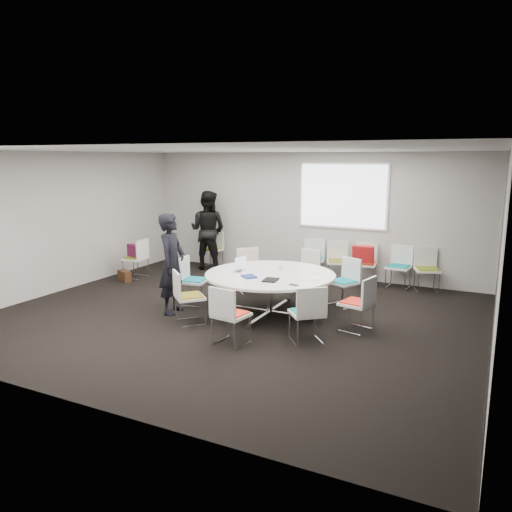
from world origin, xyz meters
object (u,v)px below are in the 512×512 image
at_px(chair_ring_c, 305,280).
at_px(maroon_bag, 135,251).
at_px(conference_table, 270,284).
at_px(chair_back_a, 314,267).
at_px(chair_back_b, 337,269).
at_px(chair_ring_a, 357,314).
at_px(chair_person_back, 212,256).
at_px(chair_ring_h, 307,324).
at_px(brown_bag, 124,276).
at_px(person_main, 172,264).
at_px(chair_ring_g, 231,326).
at_px(chair_ring_e, 194,290).
at_px(cup, 280,268).
at_px(chair_back_e, 427,278).
at_px(chair_back_d, 398,275).
at_px(chair_ring_b, 343,291).
at_px(chair_spare_left, 136,266).
at_px(laptop, 241,270).
at_px(chair_ring_f, 189,307).
at_px(person_back, 208,230).
at_px(chair_ring_d, 250,279).

relative_size(chair_ring_c, maroon_bag, 2.20).
relative_size(conference_table, maroon_bag, 5.56).
height_order(chair_back_a, chair_back_b, same).
bearing_deg(chair_ring_a, chair_person_back, 68.99).
xyz_separation_m(chair_ring_a, chair_ring_h, (-0.52, -0.82, 0.00)).
height_order(chair_ring_h, brown_bag, chair_ring_h).
bearing_deg(brown_bag, chair_person_back, 64.69).
bearing_deg(chair_ring_c, chair_back_a, -62.62).
relative_size(chair_back_a, person_main, 0.50).
distance_m(chair_ring_c, chair_ring_g, 3.06).
relative_size(chair_ring_c, chair_back_a, 1.00).
xyz_separation_m(chair_ring_e, cup, (1.57, 0.38, 0.50)).
relative_size(chair_back_e, cup, 9.78).
xyz_separation_m(chair_back_d, chair_person_back, (-4.52, -0.01, 0.00)).
bearing_deg(cup, chair_back_d, 57.58).
distance_m(chair_back_d, brown_bag, 5.89).
bearing_deg(maroon_bag, chair_ring_b, -0.57).
bearing_deg(conference_table, chair_spare_left, 163.94).
bearing_deg(chair_ring_g, laptop, 120.80).
distance_m(chair_ring_e, chair_spare_left, 2.61).
xyz_separation_m(conference_table, chair_ring_f, (-0.99, -1.01, -0.26)).
distance_m(chair_ring_e, laptop, 1.08).
xyz_separation_m(chair_ring_c, chair_back_b, (0.28, 1.25, 0.00)).
relative_size(chair_ring_e, cup, 9.78).
bearing_deg(chair_back_b, chair_spare_left, 2.26).
distance_m(conference_table, cup, 0.40).
relative_size(chair_ring_h, laptop, 3.04).
relative_size(chair_ring_b, chair_ring_e, 1.00).
bearing_deg(chair_ring_g, brown_bag, 158.30).
distance_m(chair_ring_g, person_back, 5.16).
bearing_deg(chair_back_a, person_main, 52.74).
height_order(chair_back_d, brown_bag, chair_back_d).
relative_size(chair_ring_f, chair_spare_left, 1.00).
relative_size(chair_ring_e, chair_ring_h, 1.00).
distance_m(conference_table, brown_bag, 3.95).
bearing_deg(chair_ring_d, chair_back_d, 169.01).
bearing_deg(person_back, chair_spare_left, 52.52).
xyz_separation_m(chair_ring_a, cup, (-1.51, 0.47, 0.50)).
height_order(chair_ring_a, chair_back_a, same).
bearing_deg(maroon_bag, chair_ring_a, -13.02).
height_order(chair_ring_e, person_main, person_main).
relative_size(chair_back_a, chair_spare_left, 1.00).
height_order(chair_ring_c, chair_back_b, same).
bearing_deg(chair_ring_h, chair_ring_g, 170.86).
distance_m(chair_ring_b, person_back, 4.23).
xyz_separation_m(chair_ring_g, maroon_bag, (-3.94, 2.64, 0.34)).
xyz_separation_m(chair_ring_b, person_main, (-2.56, -1.71, 0.60)).
bearing_deg(chair_ring_e, chair_ring_b, 103.27).
height_order(chair_ring_f, chair_ring_h, same).
xyz_separation_m(person_main, laptop, (1.02, 0.62, -0.14)).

